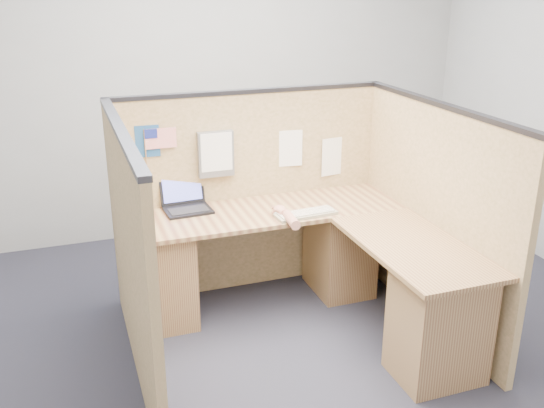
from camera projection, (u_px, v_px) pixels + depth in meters
name	position (u px, v px, depth m)	size (l,w,h in m)	color
floor	(299.00, 350.00, 3.93)	(5.00, 5.00, 0.00)	black
wall_back	(208.00, 81.00, 5.43)	(5.00, 5.00, 0.00)	#9EA0A3
cubicle_partitions	(277.00, 217.00, 4.04)	(2.06, 1.83, 1.53)	olive
l_desk	(309.00, 272.00, 4.11)	(1.95, 1.75, 0.73)	brown
laptop	(186.00, 201.00, 4.28)	(0.33, 0.32, 0.23)	black
keyboard	(306.00, 214.00, 4.17)	(0.44, 0.18, 0.03)	gray
mouse	(279.00, 212.00, 4.18)	(0.10, 0.06, 0.04)	silver
hand_forearm	(287.00, 216.00, 4.07)	(0.10, 0.35, 0.07)	tan
blue_poster	(147.00, 141.00, 4.13)	(0.17, 0.00, 0.22)	navy
american_flag	(157.00, 141.00, 4.14)	(0.22, 0.01, 0.38)	olive
file_holder	(216.00, 154.00, 4.30)	(0.26, 0.05, 0.33)	slate
paper_left	(288.00, 149.00, 4.50)	(0.22, 0.00, 0.27)	white
paper_right	(335.00, 156.00, 4.66)	(0.23, 0.00, 0.29)	white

